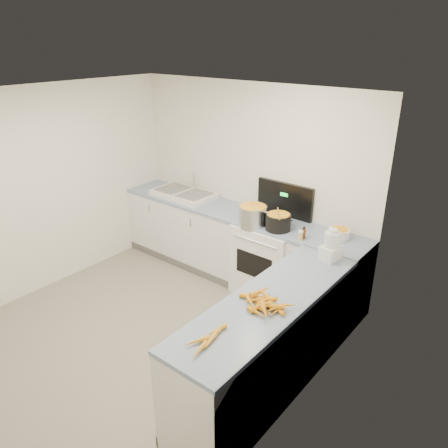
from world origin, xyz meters
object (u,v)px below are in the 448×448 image
Objects in this scene: black_pot at (278,223)px; extract_bottle at (304,233)px; sink at (184,194)px; mixing_bowl at (339,234)px; spice_jar at (300,236)px; food_processor at (331,246)px; stove at (269,257)px; steel_pot at (253,216)px.

extract_bottle is at bearing -3.71° from black_pot.
sink is 2.27m from mixing_bowl.
extract_bottle is 1.27× the size of spice_jar.
spice_jar is 0.27× the size of food_processor.
sink is 3.70× the size of mixing_bowl.
sink is at bearing 175.37° from extract_bottle.
sink reaches higher than black_pot.
mixing_bowl is 0.71× the size of food_processor.
black_pot is at bearing -4.83° from sink.
food_processor is (0.97, -0.41, 0.61)m from stove.
black_pot is 1.25× the size of mixing_bowl.
food_processor is (2.42, -0.42, 0.10)m from sink.
black_pot is at bearing 9.84° from steel_pot.
mixing_bowl is (0.82, 0.10, 0.52)m from stove.
extract_bottle is at bearing 2.79° from steel_pot.
sink is 2.56× the size of steel_pot.
steel_pot is at bearing -8.35° from sink.
stove reaches higher than sink.
stove is 1.54m from sink.
steel_pot is 3.73× the size of spice_jar.
food_processor is at bearing -24.20° from spice_jar.
spice_jar is (0.34, -0.08, -0.04)m from black_pot.
food_processor is at bearing -30.52° from extract_bottle.
extract_bottle reaches higher than spice_jar.
food_processor is at bearing -19.86° from black_pot.
food_processor is at bearing -9.96° from sink.
sink reaches higher than spice_jar.
extract_bottle is (-0.30, -0.25, 0.00)m from mixing_bowl.
spice_jar is at bearing 155.80° from food_processor.
sink is 1.97m from extract_bottle.
steel_pot is 1.03× the size of food_processor.
spice_jar is at bearing -2.48° from steel_pot.
mixing_bowl is 2.58× the size of spice_jar.
stove reaches higher than mixing_bowl.
mixing_bowl is 0.54m from food_processor.
stove is 4.04× the size of steel_pot.
extract_bottle is 0.06m from spice_jar.
black_pot is 3.23× the size of spice_jar.
mixing_bowl is at bearing 19.14° from black_pot.
stove is 5.85× the size of mixing_bowl.
food_processor is (0.45, -0.20, 0.10)m from spice_jar.
black_pot reaches higher than mixing_bowl.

